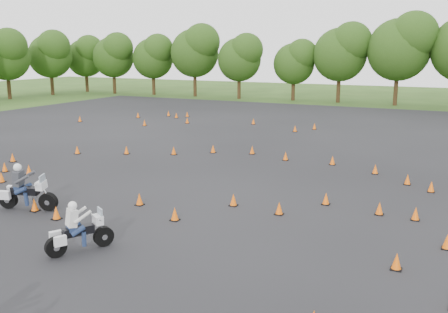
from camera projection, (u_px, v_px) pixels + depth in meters
ground at (178, 207)px, 18.96m from camera, size 140.00×140.00×0.00m
asphalt_pad at (242, 173)px, 24.24m from camera, size 62.00×62.00×0.00m
treeline at (394, 63)px, 47.67m from camera, size 87.08×32.02×11.11m
traffic_cones at (236, 170)px, 23.82m from camera, size 35.71×33.31×0.45m
rider_grey at (28, 186)px, 18.51m from camera, size 2.44×1.31×1.80m
rider_white at (79, 226)px, 14.64m from camera, size 1.54×2.12×1.59m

